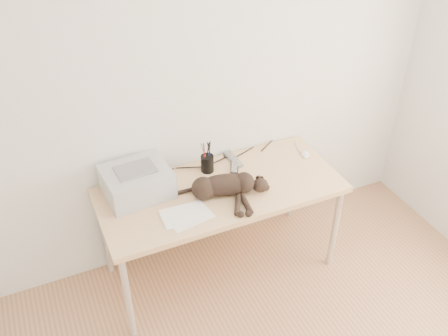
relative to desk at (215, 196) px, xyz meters
name	(u,v)px	position (x,y,z in m)	size (l,w,h in m)	color
wall_back	(198,88)	(0.00, 0.27, 0.69)	(3.50, 3.50, 0.00)	silver
desk	(215,196)	(0.00, 0.00, 0.00)	(1.60, 0.70, 0.74)	tan
printer	(137,181)	(-0.51, 0.08, 0.23)	(0.43, 0.37, 0.19)	#BBBBC0
papers	(186,215)	(-0.30, -0.25, 0.14)	(0.32, 0.24, 0.01)	white
cat	(222,187)	(-0.02, -0.16, 0.20)	(0.65, 0.42, 0.15)	black
mug	(156,172)	(-0.35, 0.19, 0.18)	(0.10, 0.10, 0.10)	white
pen_cup	(207,163)	(0.00, 0.12, 0.20)	(0.09, 0.09, 0.23)	black
remote_grey	(233,159)	(0.21, 0.16, 0.14)	(0.06, 0.20, 0.02)	slate
remote_black	(234,168)	(0.17, 0.06, 0.14)	(0.05, 0.19, 0.02)	black
mouse	(305,153)	(0.71, 0.01, 0.15)	(0.06, 0.10, 0.03)	white
cable_tangle	(203,162)	(0.00, 0.22, 0.14)	(1.36, 0.08, 0.01)	black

